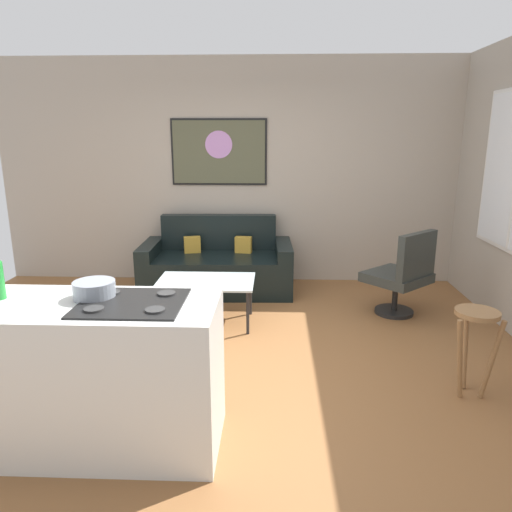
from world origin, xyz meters
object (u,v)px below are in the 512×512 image
(couch, at_px, (217,267))
(bar_stool, at_px, (475,331))
(armchair, at_px, (403,274))
(wall_painting, at_px, (219,152))
(coffee_table, at_px, (206,284))
(mixing_bowl, at_px, (94,290))

(couch, height_order, bar_stool, couch)
(couch, relative_size, bar_stool, 2.78)
(armchair, xyz_separation_m, wall_painting, (-2.05, 1.24, 1.20))
(coffee_table, distance_m, wall_painting, 1.97)
(armchair, distance_m, bar_stool, 1.59)
(couch, xyz_separation_m, bar_stool, (2.14, -2.37, 0.21))
(couch, distance_m, coffee_table, 1.08)
(coffee_table, bearing_deg, mixing_bowl, -101.70)
(bar_stool, bearing_deg, wall_painting, 127.28)
(coffee_table, bearing_deg, bar_stool, -31.34)
(wall_painting, bearing_deg, mixing_bowl, -96.14)
(couch, height_order, mixing_bowl, mixing_bowl)
(couch, height_order, armchair, armchair)
(couch, distance_m, bar_stool, 3.20)
(coffee_table, height_order, armchair, armchair)
(mixing_bowl, bearing_deg, coffee_table, 78.30)
(armchair, bearing_deg, coffee_table, -171.78)
(wall_painting, bearing_deg, coffee_table, -89.19)
(coffee_table, relative_size, bar_stool, 1.46)
(couch, bearing_deg, bar_stool, -47.90)
(couch, relative_size, coffee_table, 1.90)
(couch, xyz_separation_m, wall_painting, (-0.01, 0.45, 1.36))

